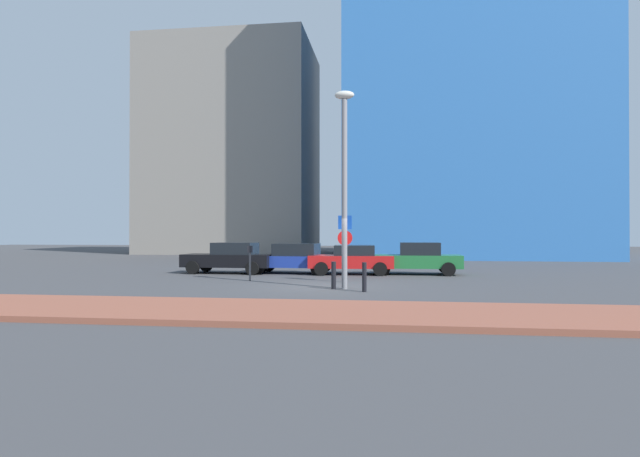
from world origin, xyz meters
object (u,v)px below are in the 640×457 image
at_px(parked_car_red, 352,259).
at_px(parking_sign_post, 345,240).
at_px(parked_car_green, 416,258).
at_px(street_lamp, 344,172).
at_px(traffic_bollard_mid, 334,275).
at_px(parked_car_black, 230,258).
at_px(parking_meter, 250,258).
at_px(parked_car_blue, 293,258).
at_px(traffic_bollard_near, 364,277).

relative_size(parked_car_red, parking_sign_post, 1.51).
height_order(parked_car_red, parked_car_green, parked_car_green).
height_order(street_lamp, traffic_bollard_mid, street_lamp).
height_order(parked_car_black, parking_meter, parked_car_black).
height_order(parked_car_blue, traffic_bollard_mid, parked_car_blue).
height_order(parked_car_black, parking_sign_post, parking_sign_post).
xyz_separation_m(parking_meter, traffic_bollard_mid, (3.77, -2.62, -0.45)).
height_order(parked_car_green, parking_sign_post, parking_sign_post).
bearing_deg(parked_car_red, traffic_bollard_mid, -91.36).
relative_size(parked_car_green, parking_sign_post, 1.61).
bearing_deg(parked_car_green, parking_sign_post, -125.26).
relative_size(parking_meter, traffic_bollard_mid, 1.50).
relative_size(parking_sign_post, traffic_bollard_mid, 2.79).
xyz_separation_m(parked_car_green, parking_sign_post, (-3.05, -4.31, 0.94)).
height_order(parked_car_blue, traffic_bollard_near, parked_car_blue).
distance_m(parked_car_black, traffic_bollard_mid, 8.65).
relative_size(parked_car_blue, traffic_bollard_near, 4.41).
bearing_deg(street_lamp, parking_meter, 148.97).
relative_size(parked_car_black, parking_sign_post, 1.64).
xyz_separation_m(parked_car_blue, traffic_bollard_mid, (2.72, -6.80, -0.27)).
bearing_deg(parked_car_blue, parking_meter, -104.02).
relative_size(parked_car_red, parked_car_green, 0.94).
xyz_separation_m(parked_car_red, traffic_bollard_mid, (-0.16, -6.58, -0.24)).
distance_m(parked_car_black, parking_sign_post, 7.14).
bearing_deg(street_lamp, parked_car_black, 134.57).
height_order(parked_car_green, traffic_bollard_mid, parked_car_green).
bearing_deg(parked_car_blue, parked_car_green, 1.35).
bearing_deg(traffic_bollard_mid, parked_car_green, 65.09).
bearing_deg(parking_meter, traffic_bollard_mid, -34.84).
distance_m(parking_meter, traffic_bollard_near, 5.92).
distance_m(street_lamp, traffic_bollard_mid, 3.68).
distance_m(parked_car_black, parked_car_green, 9.05).
xyz_separation_m(parked_car_red, street_lamp, (0.22, -6.45, 3.42)).
bearing_deg(parked_car_black, traffic_bollard_near, -45.77).
xyz_separation_m(parked_car_green, traffic_bollard_near, (-2.10, -7.64, -0.27)).
xyz_separation_m(parking_sign_post, traffic_bollard_near, (0.94, -3.34, -1.21)).
bearing_deg(street_lamp, parked_car_red, 91.92).
xyz_separation_m(parked_car_red, parking_sign_post, (0.02, -3.95, 0.97)).
height_order(parking_meter, traffic_bollard_near, parking_meter).
distance_m(parked_car_green, parking_meter, 8.21).
height_order(parked_car_black, traffic_bollard_near, parked_car_black).
distance_m(parked_car_blue, parking_meter, 4.31).
height_order(parked_car_red, traffic_bollard_near, parked_car_red).
xyz_separation_m(parked_car_blue, traffic_bollard_near, (3.84, -7.50, -0.26)).
relative_size(parked_car_red, street_lamp, 0.58).
distance_m(parked_car_red, traffic_bollard_mid, 6.58).
bearing_deg(parking_sign_post, parking_meter, -179.88).
xyz_separation_m(parked_car_blue, parking_meter, (-1.04, -4.18, 0.18)).
xyz_separation_m(parked_car_red, parked_car_green, (3.07, 0.36, 0.04)).
distance_m(parking_sign_post, street_lamp, 3.50).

